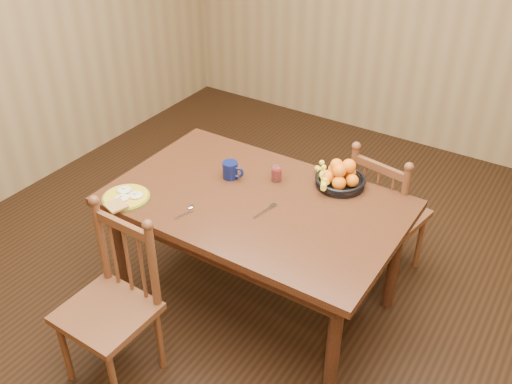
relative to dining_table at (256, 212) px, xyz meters
The scene contains 10 objects.
room 0.68m from the dining_table, ahead, with size 4.52×5.02×2.72m.
dining_table is the anchor object (origin of this frame).
chair_far 0.87m from the dining_table, 52.04° to the left, with size 0.48×0.46×0.92m.
chair_near 0.91m from the dining_table, 111.66° to the right, with size 0.44×0.42×0.95m.
breakfast_plate 0.72m from the dining_table, 147.62° to the right, with size 0.26×0.30×0.04m.
fork 0.15m from the dining_table, 29.89° to the right, with size 0.05×0.18×0.00m.
spoon 0.39m from the dining_table, 131.82° to the right, with size 0.05×0.16×0.01m.
coffee_mug 0.30m from the dining_table, 155.20° to the left, with size 0.13×0.09×0.10m.
juice_glass 0.27m from the dining_table, 92.05° to the left, with size 0.06×0.06×0.09m.
fruit_bowl 0.51m from the dining_table, 49.86° to the left, with size 0.32×0.32×0.17m.
Camera 1 is at (1.40, -2.17, 2.52)m, focal length 40.00 mm.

